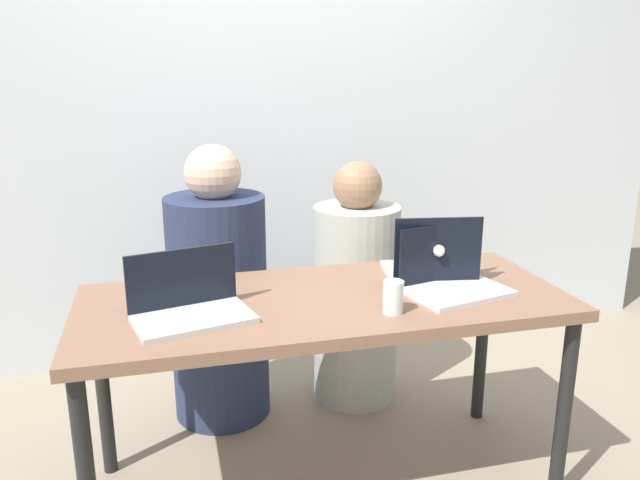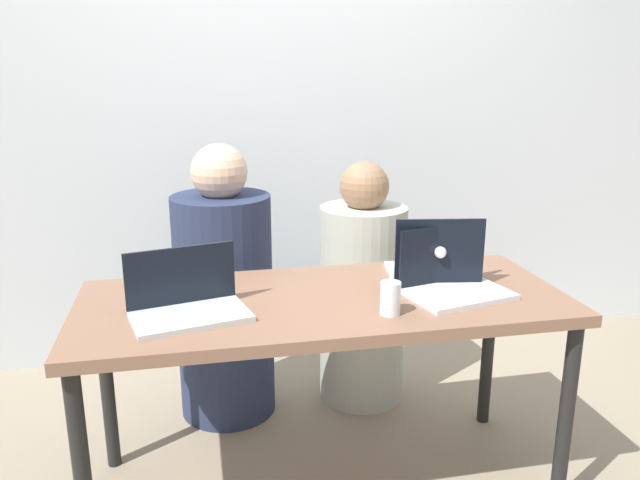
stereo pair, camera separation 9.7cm
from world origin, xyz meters
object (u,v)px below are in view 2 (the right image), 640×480
object	(u,v)px
person_on_left	(225,298)
person_on_right	(362,297)
water_glass_right	(390,300)
laptop_back_right	(433,266)
laptop_front_left	(187,302)
laptop_front_right	(453,280)

from	to	relation	value
person_on_left	person_on_right	distance (m)	0.61
water_glass_right	person_on_right	bearing A→B (deg)	80.45
person_on_left	water_glass_right	size ratio (longest dim) A/B	11.25
laptop_back_right	laptop_front_left	xyz separation A→B (m)	(-0.87, -0.17, -0.01)
laptop_front_left	laptop_front_right	distance (m)	0.88
laptop_front_right	water_glass_right	distance (m)	0.30
laptop_front_left	person_on_right	bearing A→B (deg)	28.54
person_on_right	laptop_back_right	distance (m)	0.60
water_glass_right	laptop_back_right	bearing A→B (deg)	48.14
laptop_front_right	laptop_back_right	bearing A→B (deg)	81.51
laptop_front_left	laptop_back_right	bearing A→B (deg)	-2.69
person_on_left	laptop_back_right	distance (m)	0.92
person_on_left	laptop_front_left	world-z (taller)	person_on_left
person_on_left	laptop_front_left	bearing A→B (deg)	69.30
laptop_front_left	person_on_left	bearing A→B (deg)	64.57
person_on_right	water_glass_right	xyz separation A→B (m)	(-0.13, -0.79, 0.29)
person_on_left	laptop_front_left	xyz separation A→B (m)	(-0.14, -0.68, 0.25)
person_on_left	person_on_right	bearing A→B (deg)	171.13
person_on_right	laptop_back_right	bearing A→B (deg)	86.45
person_on_right	water_glass_right	size ratio (longest dim) A/B	10.39
laptop_back_right	laptop_front_right	xyz separation A→B (m)	(0.01, -0.15, -0.01)
person_on_left	laptop_front_right	world-z (taller)	person_on_left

